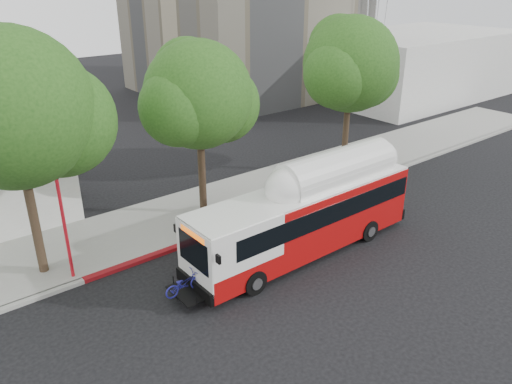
{
  "coord_description": "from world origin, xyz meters",
  "views": [
    {
      "loc": [
        -12.9,
        -13.36,
        11.24
      ],
      "look_at": [
        -0.01,
        3.0,
        2.04
      ],
      "focal_mm": 35.0,
      "sensor_mm": 36.0,
      "label": 1
    }
  ],
  "objects": [
    {
      "name": "street_tree_left",
      "position": [
        -8.53,
        5.56,
        6.6
      ],
      "size": [
        6.67,
        5.8,
        9.74
      ],
      "color": "#2D2116",
      "rests_on": "ground"
    },
    {
      "name": "transit_bus",
      "position": [
        0.48,
        0.24,
        1.62
      ],
      "size": [
        11.75,
        2.59,
        3.47
      ],
      "rotation": [
        0.0,
        0.0,
        0.01
      ],
      "color": "#A60B0B",
      "rests_on": "ground"
    },
    {
      "name": "signal_pole",
      "position": [
        -8.22,
        4.37,
        2.39
      ],
      "size": [
        0.13,
        0.44,
        4.65
      ],
      "color": "red",
      "rests_on": "ground"
    },
    {
      "name": "street_tree_mid",
      "position": [
        -0.59,
        6.06,
        5.91
      ],
      "size": [
        5.75,
        5.0,
        8.62
      ],
      "color": "#2D2116",
      "rests_on": "ground"
    },
    {
      "name": "red_curb_segment",
      "position": [
        -3.0,
        3.9,
        0.08
      ],
      "size": [
        10.0,
        0.32,
        0.16
      ],
      "primitive_type": "cube",
      "color": "maroon",
      "rests_on": "ground"
    },
    {
      "name": "sidewalk",
      "position": [
        0.0,
        6.5,
        0.07
      ],
      "size": [
        60.0,
        5.0,
        0.15
      ],
      "primitive_type": "cube",
      "color": "gray",
      "rests_on": "ground"
    },
    {
      "name": "ground",
      "position": [
        0.0,
        0.0,
        0.0
      ],
      "size": [
        120.0,
        120.0,
        0.0
      ],
      "primitive_type": "plane",
      "color": "black",
      "rests_on": "ground"
    },
    {
      "name": "horizon_block",
      "position": [
        30.0,
        16.0,
        3.0
      ],
      "size": [
        20.0,
        12.0,
        6.0
      ],
      "primitive_type": "cube",
      "color": "silver",
      "rests_on": "ground"
    },
    {
      "name": "curb_strip",
      "position": [
        0.0,
        3.9,
        0.07
      ],
      "size": [
        60.0,
        0.3,
        0.15
      ],
      "primitive_type": "cube",
      "color": "gray",
      "rests_on": "ground"
    },
    {
      "name": "street_tree_right",
      "position": [
        9.44,
        5.86,
        6.26
      ],
      "size": [
        6.21,
        5.4,
        9.18
      ],
      "color": "#2D2116",
      "rests_on": "ground"
    }
  ]
}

